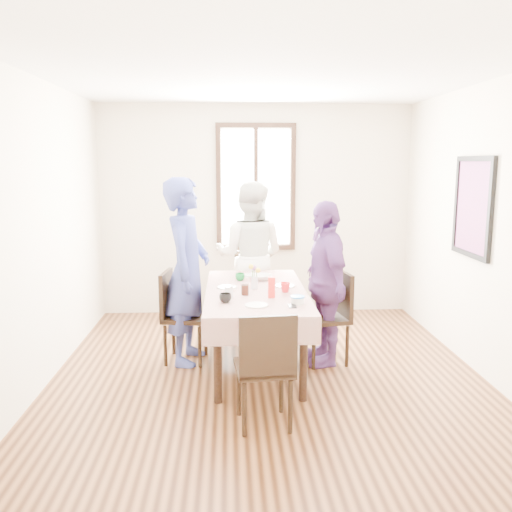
% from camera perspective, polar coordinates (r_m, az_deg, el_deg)
% --- Properties ---
extents(ground, '(4.50, 4.50, 0.00)m').
position_cam_1_polar(ground, '(5.12, 1.27, -12.74)').
color(ground, black).
rests_on(ground, ground).
extents(back_wall, '(4.00, 0.00, 4.00)m').
position_cam_1_polar(back_wall, '(6.99, -0.03, 4.84)').
color(back_wall, beige).
rests_on(back_wall, ground).
extents(right_wall, '(0.00, 4.50, 4.50)m').
position_cam_1_polar(right_wall, '(5.30, 23.47, 2.37)').
color(right_wall, beige).
rests_on(right_wall, ground).
extents(window_frame, '(1.02, 0.06, 1.62)m').
position_cam_1_polar(window_frame, '(6.95, -0.02, 7.29)').
color(window_frame, black).
rests_on(window_frame, back_wall).
extents(window_pane, '(0.90, 0.02, 1.50)m').
position_cam_1_polar(window_pane, '(6.96, -0.02, 7.30)').
color(window_pane, white).
rests_on(window_pane, back_wall).
extents(art_poster, '(0.04, 0.76, 0.96)m').
position_cam_1_polar(art_poster, '(5.54, 22.06, 4.84)').
color(art_poster, red).
rests_on(art_poster, right_wall).
extents(dining_table, '(0.83, 1.76, 0.75)m').
position_cam_1_polar(dining_table, '(5.28, -0.03, -7.68)').
color(dining_table, black).
rests_on(dining_table, ground).
extents(tablecloth, '(0.95, 1.88, 0.01)m').
position_cam_1_polar(tablecloth, '(5.17, -0.03, -3.66)').
color(tablecloth, '#4F0402').
rests_on(tablecloth, dining_table).
extents(chair_left, '(0.47, 0.47, 0.91)m').
position_cam_1_polar(chair_left, '(5.42, -7.48, -6.40)').
color(chair_left, black).
rests_on(chair_left, ground).
extents(chair_right, '(0.48, 0.48, 0.91)m').
position_cam_1_polar(chair_right, '(5.38, 7.36, -6.52)').
color(chair_right, black).
rests_on(chair_right, ground).
extents(chair_far, '(0.46, 0.46, 0.91)m').
position_cam_1_polar(chair_far, '(6.42, -0.57, -3.73)').
color(chair_far, black).
rests_on(chair_far, ground).
extents(chair_near, '(0.46, 0.46, 0.91)m').
position_cam_1_polar(chair_near, '(4.11, 0.83, -11.72)').
color(chair_near, black).
rests_on(chair_near, ground).
extents(person_left, '(0.54, 0.73, 1.83)m').
position_cam_1_polar(person_left, '(5.31, -7.40, -1.62)').
color(person_left, '#343D87').
rests_on(person_left, ground).
extents(person_far, '(0.99, 0.86, 1.75)m').
position_cam_1_polar(person_far, '(6.31, -0.57, -0.05)').
color(person_far, white).
rests_on(person_far, ground).
extents(person_right, '(0.52, 0.99, 1.61)m').
position_cam_1_polar(person_right, '(5.29, 7.25, -2.87)').
color(person_right, '#5F3779').
rests_on(person_right, ground).
extents(mug_black, '(0.13, 0.13, 0.08)m').
position_cam_1_polar(mug_black, '(4.70, -3.28, -4.48)').
color(mug_black, black).
rests_on(mug_black, tablecloth).
extents(mug_flag, '(0.14, 0.14, 0.09)m').
position_cam_1_polar(mug_flag, '(5.07, 3.13, -3.35)').
color(mug_flag, red).
rests_on(mug_flag, tablecloth).
extents(mug_green, '(0.12, 0.12, 0.08)m').
position_cam_1_polar(mug_green, '(5.56, -1.71, -2.23)').
color(mug_green, '#0C7226').
rests_on(mug_green, tablecloth).
extents(serving_bowl, '(0.25, 0.25, 0.05)m').
position_cam_1_polar(serving_bowl, '(5.60, 0.52, -2.27)').
color(serving_bowl, white).
rests_on(serving_bowl, tablecloth).
extents(juice_carton, '(0.06, 0.06, 0.19)m').
position_cam_1_polar(juice_carton, '(4.86, 1.66, -3.35)').
color(juice_carton, red).
rests_on(juice_carton, tablecloth).
extents(butter_tub, '(0.11, 0.11, 0.06)m').
position_cam_1_polar(butter_tub, '(4.68, 4.42, -4.73)').
color(butter_tub, white).
rests_on(butter_tub, tablecloth).
extents(jam_jar, '(0.07, 0.07, 0.10)m').
position_cam_1_polar(jam_jar, '(4.96, -1.18, -3.61)').
color(jam_jar, black).
rests_on(jam_jar, tablecloth).
extents(drinking_glass, '(0.08, 0.08, 0.11)m').
position_cam_1_polar(drinking_glass, '(4.85, -2.89, -3.85)').
color(drinking_glass, silver).
rests_on(drinking_glass, tablecloth).
extents(smartphone, '(0.07, 0.13, 0.01)m').
position_cam_1_polar(smartphone, '(4.60, 3.85, -5.31)').
color(smartphone, black).
rests_on(smartphone, tablecloth).
extents(flower_vase, '(0.06, 0.06, 0.12)m').
position_cam_1_polar(flower_vase, '(5.19, -0.16, -2.85)').
color(flower_vase, silver).
rests_on(flower_vase, tablecloth).
extents(plate_left, '(0.20, 0.20, 0.01)m').
position_cam_1_polar(plate_left, '(5.26, -3.11, -3.32)').
color(plate_left, white).
rests_on(plate_left, tablecloth).
extents(plate_right, '(0.20, 0.20, 0.01)m').
position_cam_1_polar(plate_right, '(5.31, 3.10, -3.18)').
color(plate_right, white).
rests_on(plate_right, tablecloth).
extents(plate_far, '(0.20, 0.20, 0.01)m').
position_cam_1_polar(plate_far, '(5.82, -0.37, -2.01)').
color(plate_far, white).
rests_on(plate_far, tablecloth).
extents(plate_near, '(0.20, 0.20, 0.01)m').
position_cam_1_polar(plate_near, '(4.60, 0.05, -5.24)').
color(plate_near, white).
rests_on(plate_near, tablecloth).
extents(butter_lid, '(0.12, 0.12, 0.01)m').
position_cam_1_polar(butter_lid, '(4.67, 4.43, -4.32)').
color(butter_lid, blue).
rests_on(butter_lid, butter_tub).
extents(flower_bunch, '(0.09, 0.09, 0.10)m').
position_cam_1_polar(flower_bunch, '(5.17, -0.16, -1.65)').
color(flower_bunch, yellow).
rests_on(flower_bunch, flower_vase).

